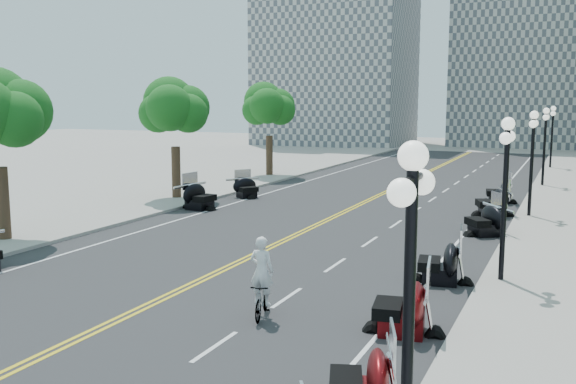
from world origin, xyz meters
The scene contains 42 objects.
ground centered at (0.00, 0.00, 0.00)m, with size 160.00×160.00×0.00m, color gray.
road centered at (0.00, 10.00, 0.00)m, with size 16.00×90.00×0.01m, color #333335.
centerline_yellow_a centered at (-0.12, 10.00, 0.01)m, with size 0.12×90.00×0.00m, color yellow.
centerline_yellow_b centered at (0.12, 10.00, 0.01)m, with size 0.12×90.00×0.00m, color yellow.
edge_line_north centered at (6.40, 10.00, 0.01)m, with size 0.12×90.00×0.00m, color white.
edge_line_south centered at (-6.40, 10.00, 0.01)m, with size 0.12×90.00×0.00m, color white.
lane_dash_5 centered at (3.20, -4.00, 0.01)m, with size 0.12×2.00×0.00m, color white.
lane_dash_6 centered at (3.20, 0.00, 0.01)m, with size 0.12×2.00×0.00m, color white.
lane_dash_7 centered at (3.20, 4.00, 0.01)m, with size 0.12×2.00×0.00m, color white.
lane_dash_8 centered at (3.20, 8.00, 0.01)m, with size 0.12×2.00×0.00m, color white.
lane_dash_9 centered at (3.20, 12.00, 0.01)m, with size 0.12×2.00×0.00m, color white.
lane_dash_10 centered at (3.20, 16.00, 0.01)m, with size 0.12×2.00×0.00m, color white.
lane_dash_11 centered at (3.20, 20.00, 0.01)m, with size 0.12×2.00×0.00m, color white.
lane_dash_12 centered at (3.20, 24.00, 0.01)m, with size 0.12×2.00×0.00m, color white.
lane_dash_13 centered at (3.20, 28.00, 0.01)m, with size 0.12×2.00×0.00m, color white.
lane_dash_14 centered at (3.20, 32.00, 0.01)m, with size 0.12×2.00×0.00m, color white.
lane_dash_15 centered at (3.20, 36.00, 0.01)m, with size 0.12×2.00×0.00m, color white.
lane_dash_16 centered at (3.20, 40.00, 0.01)m, with size 0.12×2.00×0.00m, color white.
lane_dash_17 centered at (3.20, 44.00, 0.01)m, with size 0.12×2.00×0.00m, color white.
lane_dash_18 centered at (3.20, 48.00, 0.01)m, with size 0.12×2.00×0.00m, color white.
lane_dash_19 centered at (3.20, 52.00, 0.01)m, with size 0.12×2.00×0.00m, color white.
sidewalk_north centered at (10.50, 10.00, 0.07)m, with size 5.00×90.00×0.15m, color #9E9991.
sidewalk_south centered at (-10.50, 10.00, 0.07)m, with size 5.00×90.00×0.15m, color #9E9991.
distant_block_a centered at (-18.00, 62.00, 13.00)m, with size 18.00×14.00×26.00m, color gray.
distant_block_b centered at (4.00, 68.00, 15.00)m, with size 16.00×12.00×30.00m, color gray.
street_lamp_1 centered at (8.60, -8.00, 2.60)m, with size 0.50×1.20×4.90m, color black, non-canonical shape.
street_lamp_2 centered at (8.60, 4.00, 2.60)m, with size 0.50×1.20×4.90m, color black, non-canonical shape.
street_lamp_3 centered at (8.60, 16.00, 2.60)m, with size 0.50×1.20×4.90m, color black, non-canonical shape.
street_lamp_4 centered at (8.60, 28.00, 2.60)m, with size 0.50×1.20×4.90m, color black, non-canonical shape.
street_lamp_5 centered at (8.60, 40.00, 2.60)m, with size 0.50×1.20×4.90m, color black, non-canonical shape.
tree_3 centered at (-10.00, 14.00, 4.75)m, with size 4.80×4.80×9.20m, color #235619, non-canonical shape.
tree_4 centered at (-10.00, 26.00, 4.75)m, with size 4.80×4.80×9.20m, color #235619, non-canonical shape.
motorcycle_n_4 centered at (7.20, -5.50, 0.65)m, with size 1.85×1.85×1.30m, color #590A0C, non-canonical shape.
motorcycle_n_5 centered at (6.88, -1.38, 0.74)m, with size 2.11×2.11×1.48m, color #590A0C, non-canonical shape.
motorcycle_n_6 centered at (6.87, 3.36, 0.72)m, with size 2.06×2.06×1.45m, color black, non-canonical shape.
motorcycle_n_8 centered at (7.19, 11.12, 0.72)m, with size 2.07×2.07×1.45m, color black, non-canonical shape.
motorcycle_n_9 centered at (6.91, 15.95, 0.76)m, with size 2.18×2.18×1.53m, color black, non-canonical shape.
motorcycle_n_10 centered at (6.75, 20.20, 0.71)m, with size 2.02×2.02×1.41m, color black, non-canonical shape.
motorcycle_s_8 centered at (-7.06, 11.72, 0.76)m, with size 2.17×2.17×1.52m, color black, non-canonical shape.
motorcycle_s_9 centered at (-6.72, 16.25, 0.65)m, with size 1.84×1.84×1.29m, color black, non-canonical shape.
bicycle centered at (3.29, -1.76, 0.48)m, with size 0.45×1.59×0.95m, color #A51414.
cyclist_rider centered at (3.29, -1.76, 1.86)m, with size 0.66×0.43×1.80m, color silver.
Camera 1 is at (10.50, -16.08, 5.61)m, focal length 40.00 mm.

